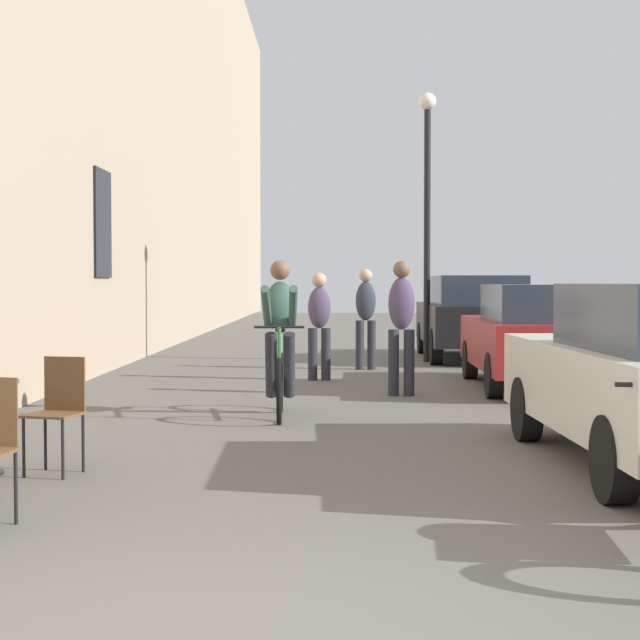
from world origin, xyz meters
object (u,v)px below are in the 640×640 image
Objects in this scene: cyclist_on_bicycle at (280,342)px; parked_car_second at (538,335)px; pedestrian_near at (401,320)px; street_lamp at (427,192)px; parked_car_third at (474,316)px; cafe_chair_mid_toward_street at (58,406)px; pedestrian_far at (366,313)px; pedestrian_mid at (319,320)px.

cyclist_on_bicycle is 0.43× the size of parked_car_second.
pedestrian_near reaches higher than cyclist_on_bicycle.
street_lamp is 1.10× the size of parked_car_third.
cyclist_on_bicycle is 0.36× the size of street_lamp.
parked_car_third is at bearing 67.77° from cafe_chair_mid_toward_street.
pedestrian_far is at bearing -125.33° from street_lamp.
pedestrian_near is 3.97m from pedestrian_far.
pedestrian_mid is 0.39× the size of parked_car_second.
cafe_chair_mid_toward_street is 7.75m from pedestrian_mid.
pedestrian_near reaches higher than cafe_chair_mid_toward_street.
pedestrian_mid is (1.91, 7.50, 0.38)m from cafe_chair_mid_toward_street.
parked_car_third reaches higher than cafe_chair_mid_toward_street.
street_lamp reaches higher than cafe_chair_mid_toward_street.
street_lamp reaches higher than pedestrian_mid.
parked_car_third is (0.96, 0.69, -2.29)m from street_lamp.
cyclist_on_bicycle is 4.43m from parked_car_second.
cafe_chair_mid_toward_street is 0.53× the size of pedestrian_far.
street_lamp is 1.21× the size of parked_car_second.
pedestrian_near is 6.55m from parked_car_third.
pedestrian_mid reaches higher than cafe_chair_mid_toward_street.
pedestrian_mid is 0.33× the size of street_lamp.
cafe_chair_mid_toward_street is at bearing -105.85° from pedestrian_far.
cafe_chair_mid_toward_street is at bearing -104.26° from pedestrian_mid.
pedestrian_near is 1.03× the size of pedestrian_far.
street_lamp is (2.30, 7.58, 2.30)m from cyclist_on_bicycle.
street_lamp is at bearing 81.51° from pedestrian_near.
pedestrian_far reaches higher than parked_car_second.
parked_car_second is 5.43m from parked_car_third.
pedestrian_near is at bearing -62.63° from pedestrian_mid.
parked_car_second is (2.26, -3.08, -0.21)m from pedestrian_far.
cafe_chair_mid_toward_street is at bearing -112.23° from parked_car_third.
parked_car_second is (1.93, 0.87, -0.24)m from pedestrian_near.
parked_car_third is at bearing 68.52° from cyclist_on_bicycle.
pedestrian_near is 2.36m from pedestrian_mid.
cyclist_on_bicycle reaches higher than parked_car_third.
cyclist_on_bicycle is 4.09m from pedestrian_mid.
cafe_chair_mid_toward_street is at bearing -118.97° from pedestrian_near.
street_lamp is (1.17, 1.65, 2.16)m from pedestrian_far.
pedestrian_near is at bearing -105.88° from parked_car_third.
pedestrian_mid is (0.38, 4.07, 0.09)m from cyclist_on_bicycle.
parked_car_third is at bearing 47.78° from pedestrian_far.
parked_car_third is (3.26, 8.27, 0.01)m from cyclist_on_bicycle.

